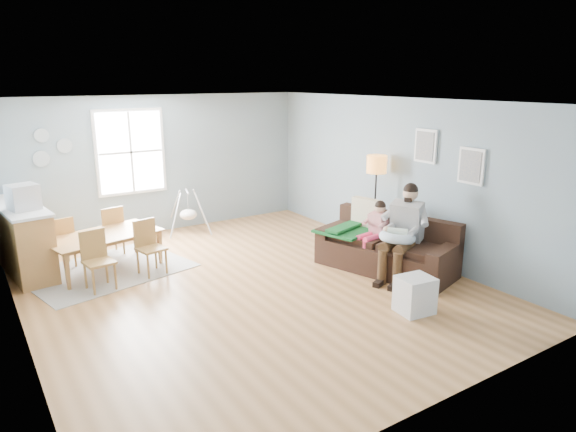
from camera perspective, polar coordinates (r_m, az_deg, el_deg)
room at (r=7.18m, az=-4.83°, el=10.34°), size 8.40×9.40×3.90m
window at (r=10.25m, az=-17.10°, el=6.81°), size 1.32×0.08×1.62m
pictures at (r=8.34m, az=17.30°, el=6.42°), size 0.05×1.34×0.74m
wall_plates at (r=9.94m, az=-25.00°, el=6.88°), size 0.67×0.02×0.66m
sofa at (r=8.45m, az=11.02°, el=-3.82°), size 1.52×2.34×0.88m
green_throw at (r=8.66m, az=6.66°, el=-1.47°), size 1.18×1.05×0.04m
beige_pillow at (r=8.77m, az=8.67°, el=0.29°), size 0.26×0.54×0.52m
father at (r=8.06m, az=12.65°, el=-1.41°), size 1.11×0.78×1.45m
nursing_pillow at (r=7.95m, az=12.05°, el=-2.32°), size 0.72×0.71×0.23m
infant at (r=7.93m, az=11.83°, el=-1.72°), size 0.29×0.36×0.14m
toddler at (r=8.35m, az=9.70°, el=-0.85°), size 0.59×0.34×0.90m
floor_lamp at (r=9.08m, az=9.79°, el=4.79°), size 0.35×0.35×1.72m
storage_cube at (r=7.04m, az=13.87°, el=-8.50°), size 0.49×0.45×0.49m
rug at (r=8.84m, az=-19.44°, el=-5.67°), size 2.74×2.30×0.01m
dining_table at (r=8.74m, az=-19.61°, el=-3.86°), size 1.89×1.32×0.60m
chair_sw at (r=8.00m, az=-20.51°, el=-4.23°), size 0.44×0.44×0.88m
chair_se at (r=8.38m, az=-15.24°, el=-2.99°), size 0.46×0.46×0.87m
chair_nw at (r=9.05m, az=-23.87°, el=-2.45°), size 0.45×0.45×0.86m
chair_ne at (r=9.37m, az=-19.04°, el=-1.29°), size 0.46×0.46×0.88m
counter at (r=9.16m, az=-27.47°, el=-2.19°), size 0.80×2.02×1.10m
monitor at (r=8.63m, az=-27.40°, el=1.89°), size 0.48×0.46×0.38m
baby_swing at (r=10.46m, az=-11.01°, el=0.26°), size 1.04×1.05×0.85m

